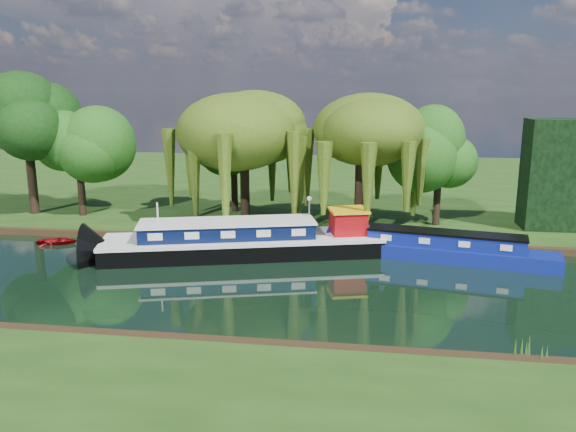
# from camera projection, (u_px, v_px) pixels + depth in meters

# --- Properties ---
(ground) EXTENTS (120.00, 120.00, 0.00)m
(ground) POSITION_uv_depth(u_px,v_px,m) (280.00, 284.00, 30.89)
(ground) COLOR black
(far_bank) EXTENTS (120.00, 52.00, 0.45)m
(far_bank) POSITION_uv_depth(u_px,v_px,m) (327.00, 183.00, 63.69)
(far_bank) COLOR #1D3D10
(far_bank) RESTS_ON ground
(dutch_barge) EXTENTS (18.25, 8.62, 3.76)m
(dutch_barge) POSITION_uv_depth(u_px,v_px,m) (246.00, 241.00, 36.19)
(dutch_barge) COLOR black
(dutch_barge) RESTS_ON ground
(narrowboat) EXTENTS (13.71, 4.90, 1.97)m
(narrowboat) POSITION_uv_depth(u_px,v_px,m) (445.00, 249.00, 35.18)
(narrowboat) COLOR navy
(narrowboat) RESTS_ON ground
(red_dinghy) EXTENTS (3.02, 2.39, 0.57)m
(red_dinghy) POSITION_uv_depth(u_px,v_px,m) (58.00, 244.00, 39.10)
(red_dinghy) COLOR maroon
(red_dinghy) RESTS_ON ground
(willow_left) EXTENTS (7.93, 7.93, 9.51)m
(willow_left) POSITION_uv_depth(u_px,v_px,m) (244.00, 133.00, 41.86)
(willow_left) COLOR black
(willow_left) RESTS_ON far_bank
(willow_right) EXTENTS (7.32, 7.32, 8.92)m
(willow_right) POSITION_uv_depth(u_px,v_px,m) (361.00, 140.00, 39.99)
(willow_right) COLOR black
(willow_right) RESTS_ON far_bank
(tree_far_left) EXTENTS (5.27, 5.27, 8.49)m
(tree_far_left) POSITION_uv_depth(u_px,v_px,m) (78.00, 144.00, 44.87)
(tree_far_left) COLOR black
(tree_far_left) RESTS_ON far_bank
(tree_far_back) EXTENTS (6.15, 6.15, 10.35)m
(tree_far_back) POSITION_uv_depth(u_px,v_px,m) (27.00, 126.00, 45.28)
(tree_far_back) COLOR black
(tree_far_back) RESTS_ON far_bank
(tree_far_mid) EXTENTS (4.82, 4.82, 7.89)m
(tree_far_mid) POSITION_uv_depth(u_px,v_px,m) (234.00, 147.00, 46.41)
(tree_far_mid) COLOR black
(tree_far_mid) RESTS_ON far_bank
(tree_far_right) EXTENTS (4.70, 4.70, 7.69)m
(tree_far_right) POSITION_uv_depth(u_px,v_px,m) (440.00, 155.00, 41.56)
(tree_far_right) COLOR black
(tree_far_right) RESTS_ON far_bank
(conifer_hedge) EXTENTS (6.00, 3.00, 8.00)m
(conifer_hedge) POSITION_uv_depth(u_px,v_px,m) (567.00, 175.00, 40.81)
(conifer_hedge) COLOR black
(conifer_hedge) RESTS_ON far_bank
(lamppost) EXTENTS (0.36, 0.36, 2.56)m
(lamppost) POSITION_uv_depth(u_px,v_px,m) (309.00, 204.00, 40.44)
(lamppost) COLOR silver
(lamppost) RESTS_ON far_bank
(mooring_posts) EXTENTS (19.16, 0.16, 1.00)m
(mooring_posts) POSITION_uv_depth(u_px,v_px,m) (292.00, 230.00, 38.87)
(mooring_posts) COLOR silver
(mooring_posts) RESTS_ON far_bank
(reeds_near) EXTENTS (33.70, 1.50, 1.10)m
(reeds_near) POSITION_uv_depth(u_px,v_px,m) (420.00, 342.00, 22.50)
(reeds_near) COLOR #235316
(reeds_near) RESTS_ON ground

